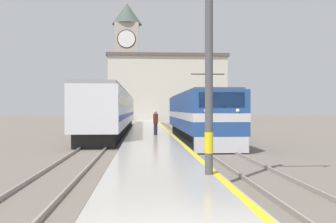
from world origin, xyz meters
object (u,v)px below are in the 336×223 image
Objects in this scene: passenger_train at (114,111)px; person_on_platform at (156,122)px; locomotive_train at (198,116)px; clock_tower at (127,58)px; catenary_mast at (212,18)px.

passenger_train is 19.69× the size of person_on_platform.
locomotive_train is 47.43m from clock_tower.
person_on_platform is 47.19m from clock_tower.
clock_tower reaches higher than locomotive_train.
locomotive_train is 0.79× the size of clock_tower.
person_on_platform is (-1.06, 16.87, -3.51)m from catenary_mast.
locomotive_train is at bearing 0.40° from person_on_platform.
locomotive_train is at bearing -57.87° from passenger_train.
catenary_mast is 17.26m from person_on_platform.
person_on_platform is at bearing 93.58° from catenary_mast.
catenary_mast reaches higher than passenger_train.
clock_tower is at bearing 94.82° from person_on_platform.
passenger_train reaches higher than person_on_platform.
catenary_mast is (4.75, -27.59, 2.77)m from passenger_train.
clock_tower reaches higher than person_on_platform.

